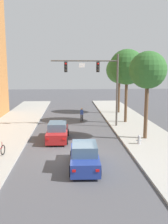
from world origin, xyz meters
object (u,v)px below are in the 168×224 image
(car_following_blue, at_px, (84,157))
(fire_hydrant, at_px, (139,140))
(pedestrian_crossing_road, at_px, (82,114))
(car_lead_red, at_px, (58,132))
(street_tree_nearest, at_px, (148,71))
(street_tree_third, at_px, (119,70))
(traffic_signal_mast, at_px, (99,77))
(bicycle_leaning, at_px, (0,152))
(street_tree_second, at_px, (127,67))

(car_following_blue, height_order, fire_hydrant, car_following_blue)
(car_following_blue, relative_size, pedestrian_crossing_road, 2.61)
(car_lead_red, relative_size, car_following_blue, 1.00)
(street_tree_nearest, bearing_deg, street_tree_third, 88.83)
(pedestrian_crossing_road, bearing_deg, street_tree_nearest, -56.89)
(car_lead_red, height_order, fire_hydrant, car_lead_red)
(street_tree_nearest, bearing_deg, traffic_signal_mast, 125.41)
(car_lead_red, xyz_separation_m, fire_hydrant, (6.62, -1.98, -0.22))
(car_lead_red, bearing_deg, street_tree_nearest, -2.47)
(traffic_signal_mast, xyz_separation_m, fire_hydrant, (2.54, -6.65, -4.85))
(traffic_signal_mast, distance_m, pedestrian_crossing_road, 5.54)
(bicycle_leaning, bearing_deg, pedestrian_crossing_road, 62.69)
(traffic_signal_mast, relative_size, car_lead_red, 1.75)
(traffic_signal_mast, height_order, street_tree_second, street_tree_second)
(car_lead_red, bearing_deg, car_following_blue, -72.55)
(street_tree_second, bearing_deg, pedestrian_crossing_road, 167.56)
(street_tree_second, bearing_deg, fire_hydrant, -95.60)
(car_lead_red, distance_m, street_tree_second, 11.34)
(street_tree_second, height_order, street_tree_third, street_tree_second)
(pedestrian_crossing_road, xyz_separation_m, street_tree_third, (5.41, 5.16, 5.07))
(traffic_signal_mast, bearing_deg, car_lead_red, -131.19)
(traffic_signal_mast, distance_m, car_following_blue, 12.00)
(car_following_blue, bearing_deg, fire_hydrant, 42.07)
(fire_hydrant, relative_size, street_tree_nearest, 0.10)
(fire_hydrant, bearing_deg, car_following_blue, -137.93)
(street_tree_nearest, xyz_separation_m, street_tree_third, (0.27, 13.05, 0.00))
(car_lead_red, height_order, street_tree_second, street_tree_second)
(bicycle_leaning, relative_size, street_tree_third, 0.23)
(traffic_signal_mast, relative_size, car_following_blue, 1.75)
(traffic_signal_mast, height_order, car_following_blue, traffic_signal_mast)
(street_tree_nearest, distance_m, street_tree_third, 13.05)
(car_lead_red, xyz_separation_m, pedestrian_crossing_road, (2.49, 7.56, 0.19))
(bicycle_leaning, height_order, street_tree_nearest, street_tree_nearest)
(car_following_blue, height_order, street_tree_second, street_tree_second)
(car_lead_red, xyz_separation_m, bicycle_leaning, (-3.73, -4.47, -0.18))
(street_tree_third, bearing_deg, street_tree_nearest, -91.17)
(traffic_signal_mast, relative_size, street_tree_third, 0.98)
(car_following_blue, xyz_separation_m, bicycle_leaning, (-5.67, 1.73, -0.18))
(car_following_blue, bearing_deg, bicycle_leaning, 163.04)
(traffic_signal_mast, xyz_separation_m, street_tree_nearest, (3.55, -4.99, 0.62))
(street_tree_second, bearing_deg, car_following_blue, -113.47)
(car_following_blue, relative_size, bicycle_leaning, 2.43)
(fire_hydrant, bearing_deg, traffic_signal_mast, 110.90)
(pedestrian_crossing_road, height_order, street_tree_third, street_tree_third)
(car_lead_red, bearing_deg, traffic_signal_mast, 48.81)
(car_following_blue, relative_size, street_tree_second, 0.52)
(car_following_blue, xyz_separation_m, street_tree_third, (5.95, 18.92, 5.26))
(street_tree_second, bearing_deg, car_lead_red, -139.04)
(bicycle_leaning, height_order, street_tree_third, street_tree_third)
(traffic_signal_mast, bearing_deg, street_tree_nearest, -54.59)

